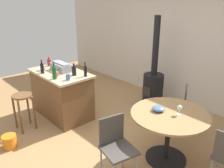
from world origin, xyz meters
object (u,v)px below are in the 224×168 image
at_px(wood_stove, 153,84).
at_px(bottle_4, 42,68).
at_px(wine_glass, 180,108).
at_px(serving_bowl, 158,109).
at_px(wooden_stool, 23,104).
at_px(plastic_bucket, 10,142).
at_px(kitchen_island, 62,94).
at_px(bottle_0, 54,73).
at_px(cup_0, 57,63).
at_px(folding_chair_near, 177,105).
at_px(bottle_1, 85,71).
at_px(cup_1, 57,74).
at_px(cup_2, 68,77).
at_px(folding_chair_far, 116,144).
at_px(cup_3, 43,68).
at_px(bottle_3, 74,71).
at_px(toolbox, 61,67).
at_px(bottle_2, 49,62).
at_px(dining_table, 169,124).

bearing_deg(wood_stove, bottle_4, -119.20).
distance_m(wine_glass, serving_bowl, 0.30).
xyz_separation_m(wooden_stool, plastic_bucket, (0.38, -0.43, -0.39)).
height_order(kitchen_island, bottle_0, bottle_0).
relative_size(cup_0, serving_bowl, 0.64).
distance_m(folding_chair_near, bottle_1, 1.73).
distance_m(cup_1, cup_2, 0.33).
xyz_separation_m(folding_chair_far, cup_3, (-2.33, 0.20, 0.46)).
relative_size(kitchen_island, folding_chair_near, 1.49).
height_order(wooden_stool, bottle_3, bottle_3).
relative_size(wooden_stool, bottle_0, 2.20).
bearing_deg(cup_1, cup_2, 7.56).
relative_size(bottle_3, cup_1, 2.01).
bearing_deg(bottle_4, bottle_1, 35.02).
bearing_deg(folding_chair_far, toolbox, 167.35).
height_order(kitchen_island, folding_chair_far, kitchen_island).
distance_m(toolbox, plastic_bucket, 1.64).
height_order(wooden_stool, cup_0, cup_0).
height_order(wooden_stool, bottle_0, bottle_0).
bearing_deg(bottle_3, cup_3, -156.75).
bearing_deg(plastic_bucket, bottle_0, 96.45).
relative_size(folding_chair_far, toolbox, 1.84).
relative_size(wood_stove, toolbox, 4.14).
height_order(cup_1, wine_glass, cup_1).
bearing_deg(bottle_0, bottle_3, 80.42).
height_order(wood_stove, bottle_0, wood_stove).
bearing_deg(serving_bowl, cup_1, -165.30).
bearing_deg(serving_bowl, bottle_0, -161.42).
bearing_deg(plastic_bucket, bottle_2, 125.70).
distance_m(cup_2, cup_3, 0.82).
bearing_deg(bottle_1, serving_bowl, 4.63).
bearing_deg(dining_table, wooden_stool, -151.95).
bearing_deg(serving_bowl, wooden_stool, -151.52).
bearing_deg(serving_bowl, cup_2, -163.91).
relative_size(kitchen_island, bottle_2, 7.00).
xyz_separation_m(bottle_2, cup_3, (0.21, -0.25, -0.02)).
bearing_deg(bottle_4, cup_0, 119.32).
bearing_deg(folding_chair_far, wood_stove, 116.76).
relative_size(bottle_0, plastic_bucket, 1.34).
relative_size(folding_chair_near, cup_3, 6.96).
relative_size(wood_stove, bottle_0, 6.35).
height_order(cup_0, cup_1, cup_0).
height_order(wood_stove, plastic_bucket, wood_stove).
bearing_deg(serving_bowl, toolbox, -172.99).
bearing_deg(dining_table, kitchen_island, -169.84).
distance_m(dining_table, serving_bowl, 0.27).
height_order(folding_chair_near, wood_stove, wood_stove).
bearing_deg(wood_stove, serving_bowl, -49.98).
height_order(folding_chair_near, cup_1, cup_1).
relative_size(cup_3, serving_bowl, 0.70).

